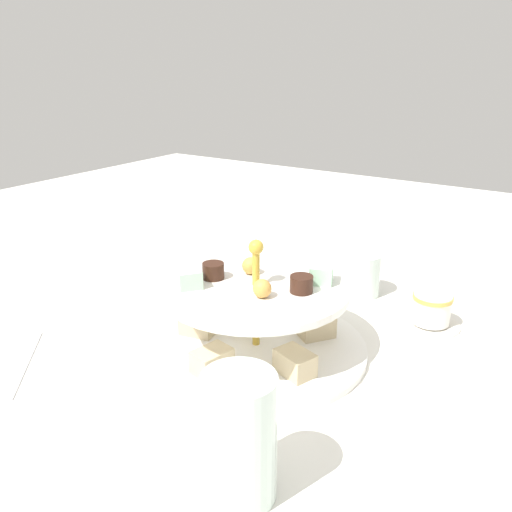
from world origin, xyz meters
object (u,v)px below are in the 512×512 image
(tiered_serving_stand, at_px, (256,322))
(butter_knife_right, at_px, (497,421))
(water_glass_tall_right, at_px, (239,438))
(teacup_with_saucer, at_px, (431,311))
(water_glass_short_left, at_px, (361,274))
(butter_knife_left, at_px, (23,363))

(tiered_serving_stand, bearing_deg, butter_knife_right, -176.99)
(water_glass_tall_right, bearing_deg, teacup_with_saucer, -96.54)
(tiered_serving_stand, distance_m, butter_knife_right, 0.31)
(tiered_serving_stand, relative_size, water_glass_short_left, 4.18)
(water_glass_tall_right, distance_m, teacup_with_saucer, 0.44)
(water_glass_tall_right, height_order, teacup_with_saucer, water_glass_tall_right)
(water_glass_short_left, bearing_deg, teacup_with_saucer, 159.43)
(water_glass_short_left, height_order, butter_knife_right, water_glass_short_left)
(butter_knife_right, bearing_deg, teacup_with_saucer, 21.85)
(water_glass_tall_right, relative_size, butter_knife_left, 0.74)
(water_glass_short_left, distance_m, teacup_with_saucer, 0.14)
(water_glass_short_left, bearing_deg, water_glass_tall_right, 99.98)
(water_glass_tall_right, relative_size, teacup_with_saucer, 1.40)
(water_glass_tall_right, relative_size, butter_knife_right, 0.74)
(tiered_serving_stand, xyz_separation_m, butter_knife_left, (0.24, 0.20, -0.04))
(water_glass_tall_right, bearing_deg, water_glass_short_left, -80.02)
(butter_knife_right, bearing_deg, tiered_serving_stand, 80.41)
(butter_knife_left, bearing_deg, teacup_with_saucer, 91.45)
(water_glass_tall_right, xyz_separation_m, teacup_with_saucer, (-0.05, -0.43, -0.04))
(tiered_serving_stand, xyz_separation_m, water_glass_tall_right, (-0.13, 0.23, 0.02))
(tiered_serving_stand, bearing_deg, water_glass_short_left, -100.16)
(water_glass_tall_right, distance_m, butter_knife_left, 0.38)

